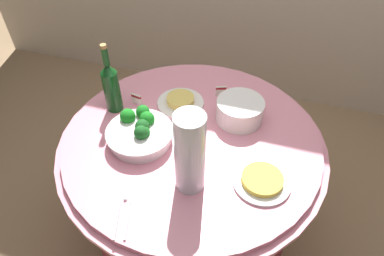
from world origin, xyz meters
name	(u,v)px	position (x,y,z in m)	size (l,w,h in m)	color
ground_plane	(192,226)	(0.00, 0.00, 0.00)	(6.00, 6.00, 0.00)	#9E7F5B
buffet_table	(192,187)	(0.00, 0.00, 0.38)	(1.16, 1.16, 0.74)	maroon
broccoli_bowl	(140,132)	(-0.20, -0.08, 0.78)	(0.28, 0.28, 0.11)	white
plate_stack	(240,111)	(0.17, 0.17, 0.79)	(0.21, 0.21, 0.10)	white
wine_bottle	(111,86)	(-0.40, 0.08, 0.87)	(0.07, 0.07, 0.34)	#114418
decorative_fruit_vase	(190,155)	(0.06, -0.24, 0.90)	(0.11, 0.11, 0.34)	silver
serving_tongs	(122,217)	(-0.12, -0.45, 0.74)	(0.09, 0.17, 0.01)	silver
food_plate_fried_egg	(262,181)	(0.32, -0.16, 0.75)	(0.22, 0.22, 0.03)	white
food_plate_noodles	(180,101)	(-0.11, 0.19, 0.76)	(0.22, 0.22, 0.04)	white
label_placard_front	(192,143)	(0.02, -0.06, 0.77)	(0.05, 0.01, 0.05)	white
label_placard_mid	(221,91)	(0.05, 0.31, 0.77)	(0.05, 0.03, 0.05)	white
label_placard_rear	(137,99)	(-0.31, 0.13, 0.77)	(0.05, 0.02, 0.05)	white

